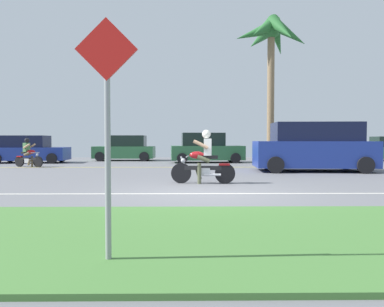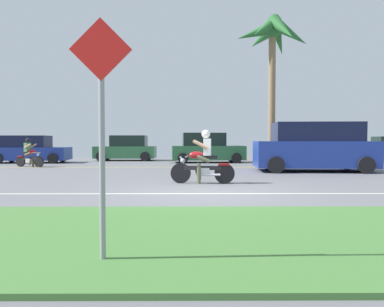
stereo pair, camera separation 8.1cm
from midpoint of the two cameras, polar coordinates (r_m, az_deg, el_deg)
ground at (r=11.95m, az=1.76°, el=-4.08°), size 56.00×30.00×0.04m
grass_median at (r=4.95m, az=4.84°, el=-12.37°), size 56.00×3.80×0.06m
lane_line_near at (r=8.77m, az=2.53°, el=-6.17°), size 50.40×0.12×0.01m
lane_line_far at (r=17.18m, az=1.12°, el=-2.11°), size 50.40×0.12×0.01m
motorcyclist at (r=10.78m, az=1.93°, el=-1.12°), size 1.87×0.61×1.56m
suv_nearby at (r=15.74m, az=18.43°, el=0.86°), size 4.90×2.47×1.96m
parked_car_0 at (r=22.42m, az=-23.51°, el=0.49°), size 4.08×2.01×1.51m
parked_car_1 at (r=23.14m, az=-9.91°, el=0.71°), size 3.66×1.93×1.54m
parked_car_2 at (r=20.80m, az=2.39°, el=0.73°), size 4.13×2.03×1.66m
parked_car_3 at (r=22.91m, az=15.88°, el=0.58°), size 3.82×1.89×1.47m
palm_tree_0 at (r=25.66m, az=12.27°, el=16.68°), size 4.98×4.86×9.41m
motorcyclist_distant at (r=18.92m, az=-23.59°, el=-0.18°), size 1.54×0.72×1.35m
street_sign at (r=3.83m, az=-13.14°, el=5.70°), size 0.62×0.06×2.47m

